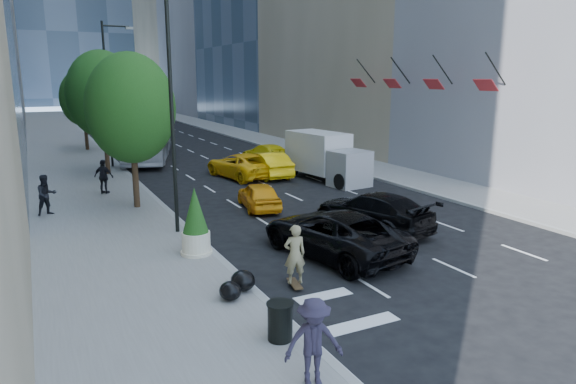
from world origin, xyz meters
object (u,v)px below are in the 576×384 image
trash_can (280,322)px  planter_shrub (195,223)px  black_sedan_mercedes (373,211)px  city_bus (148,138)px  black_sedan_lincoln (334,233)px  skateboarder (295,258)px  box_truck (326,156)px

trash_can → planter_shrub: 7.01m
black_sedan_mercedes → city_bus: (-4.49, 23.85, 0.87)m
trash_can → black_sedan_lincoln: bearing=47.4°
city_bus → planter_shrub: 24.11m
skateboarder → box_truck: size_ratio=0.29×
box_truck → trash_can: size_ratio=7.07×
city_bus → box_truck: bearing=-42.1°
black_sedan_lincoln → box_truck: (6.97, 12.28, 0.68)m
city_bus → skateboarder: bearing=-76.2°
skateboarder → trash_can: bearing=68.0°
black_sedan_lincoln → black_sedan_mercedes: (3.20, 2.00, -0.02)m
skateboarder → trash_can: size_ratio=2.06×
black_sedan_lincoln → black_sedan_mercedes: size_ratio=1.07×
black_sedan_lincoln → box_truck: 14.13m
black_sedan_lincoln → trash_can: size_ratio=6.61×
box_truck → trash_can: bearing=-130.9°
box_truck → black_sedan_lincoln: bearing=-126.6°
black_sedan_mercedes → trash_can: size_ratio=6.15×
black_sedan_lincoln → skateboarder: bearing=25.8°
trash_can → skateboarder: bearing=56.9°
planter_shrub → black_sedan_lincoln: bearing=-23.2°
skateboarder → city_bus: (1.35, 27.85, 0.74)m
box_truck → planter_shrub: 15.49m
city_bus → box_truck: size_ratio=1.87×
black_sedan_lincoln → trash_can: (-4.60, -5.00, -0.23)m
black_sedan_lincoln → city_bus: city_bus is taller
black_sedan_lincoln → trash_can: 6.80m
skateboarder → planter_shrub: planter_shrub is taller
skateboarder → box_truck: 17.22m
box_truck → black_sedan_mercedes: bearing=-117.2°
city_bus → trash_can: bearing=-79.6°
city_bus → box_truck: 15.89m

